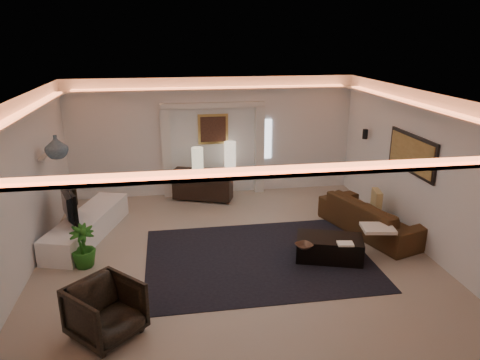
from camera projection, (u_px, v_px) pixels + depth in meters
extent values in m
plane|color=gray|center=(235.00, 255.00, 8.27)|extent=(7.00, 7.00, 0.00)
plane|color=white|center=(234.00, 96.00, 7.37)|extent=(7.00, 7.00, 0.00)
plane|color=white|center=(213.00, 137.00, 11.10)|extent=(7.00, 0.00, 7.00)
plane|color=white|center=(286.00, 286.00, 4.53)|extent=(7.00, 0.00, 7.00)
plane|color=white|center=(21.00, 191.00, 7.28)|extent=(0.00, 7.00, 7.00)
plane|color=white|center=(420.00, 171.00, 8.36)|extent=(0.00, 7.00, 7.00)
cube|color=silver|center=(234.00, 113.00, 7.46)|extent=(7.00, 7.00, 0.04)
cube|color=white|center=(267.00, 139.00, 11.32)|extent=(0.25, 0.03, 1.00)
cube|color=black|center=(258.00, 258.00, 8.14)|extent=(4.00, 3.00, 0.01)
cube|color=silver|center=(167.00, 153.00, 10.94)|extent=(0.22, 0.20, 2.20)
cube|color=silver|center=(259.00, 150.00, 11.29)|extent=(0.22, 0.20, 2.20)
cube|color=silver|center=(213.00, 105.00, 10.76)|extent=(2.52, 0.20, 0.12)
cube|color=tan|center=(213.00, 129.00, 11.01)|extent=(0.74, 0.04, 0.74)
cube|color=#4C2D1E|center=(213.00, 129.00, 10.99)|extent=(0.62, 0.02, 0.62)
cube|color=black|center=(412.00, 154.00, 8.55)|extent=(0.04, 1.64, 0.74)
cube|color=tan|center=(411.00, 154.00, 8.55)|extent=(0.02, 1.50, 0.62)
cylinder|color=black|center=(365.00, 134.00, 10.33)|extent=(0.12, 0.12, 0.22)
cube|color=silver|center=(44.00, 157.00, 8.54)|extent=(0.10, 0.55, 0.04)
cube|color=black|center=(203.00, 184.00, 10.88)|extent=(1.48, 0.92, 0.71)
cylinder|color=beige|center=(197.00, 159.00, 10.52)|extent=(0.30, 0.30, 0.60)
cylinder|color=#FFE9CA|center=(230.00, 153.00, 10.99)|extent=(0.33, 0.33, 0.63)
cube|color=white|center=(88.00, 226.00, 8.94)|extent=(1.39, 2.69, 0.49)
imported|color=black|center=(65.00, 206.00, 8.46)|extent=(1.14, 0.53, 0.67)
cylinder|color=black|center=(74.00, 197.00, 9.35)|extent=(0.17, 0.17, 0.34)
imported|color=#3B4B57|center=(56.00, 147.00, 8.30)|extent=(0.50, 0.50, 0.43)
imported|color=#1F5C17|center=(83.00, 247.00, 7.75)|extent=(0.52, 0.52, 0.76)
imported|color=#4E3724|center=(371.00, 217.00, 9.12)|extent=(2.52, 1.59, 0.69)
cube|color=beige|center=(378.00, 228.00, 8.07)|extent=(0.63, 0.55, 0.06)
cube|color=tan|center=(376.00, 200.00, 9.42)|extent=(0.22, 0.45, 0.44)
cube|color=black|center=(329.00, 248.00, 8.07)|extent=(1.30, 0.96, 0.43)
imported|color=#432C1F|center=(304.00, 246.00, 7.61)|extent=(0.37, 0.37, 0.07)
cube|color=white|center=(345.00, 244.00, 7.73)|extent=(0.30, 0.24, 0.03)
imported|color=black|center=(106.00, 311.00, 5.95)|extent=(1.17, 1.17, 0.77)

